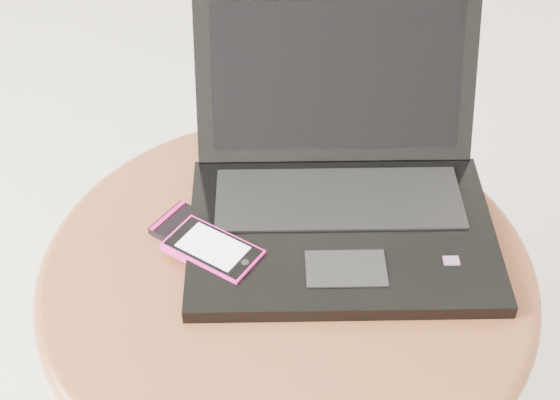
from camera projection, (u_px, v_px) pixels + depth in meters
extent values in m
cylinder|color=#5F3415|center=(286.00, 382.00, 1.08)|extent=(0.09, 0.09, 0.40)
cylinder|color=brown|center=(287.00, 274.00, 0.93)|extent=(0.54, 0.54, 0.03)
torus|color=brown|center=(287.00, 274.00, 0.93)|extent=(0.57, 0.57, 0.03)
cube|color=black|center=(341.00, 234.00, 0.95)|extent=(0.40, 0.31, 0.02)
cube|color=black|center=(339.00, 199.00, 0.98)|extent=(0.31, 0.17, 0.00)
cube|color=black|center=(346.00, 268.00, 0.90)|extent=(0.10, 0.07, 0.00)
cube|color=red|center=(451.00, 261.00, 0.91)|extent=(0.02, 0.02, 0.00)
cube|color=black|center=(336.00, 76.00, 1.00)|extent=(0.35, 0.16, 0.20)
cube|color=black|center=(336.00, 77.00, 0.99)|extent=(0.31, 0.13, 0.17)
cube|color=black|center=(202.00, 236.00, 0.95)|extent=(0.12, 0.12, 0.01)
cube|color=#B90F5D|center=(168.00, 215.00, 0.97)|extent=(0.05, 0.04, 0.00)
cube|color=#D51D86|center=(213.00, 251.00, 0.92)|extent=(0.11, 0.12, 0.01)
cube|color=black|center=(213.00, 247.00, 0.92)|extent=(0.11, 0.11, 0.00)
cube|color=silver|center=(213.00, 246.00, 0.92)|extent=(0.08, 0.08, 0.00)
cylinder|color=black|center=(245.00, 262.00, 0.90)|extent=(0.01, 0.01, 0.00)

